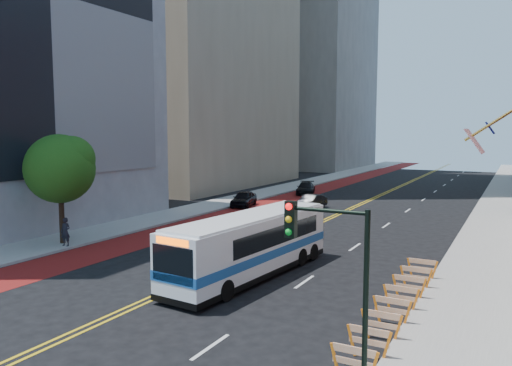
{
  "coord_description": "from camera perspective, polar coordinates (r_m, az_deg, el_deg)",
  "views": [
    {
      "loc": [
        13.45,
        -15.11,
        7.0
      ],
      "look_at": [
        1.17,
        8.0,
        4.3
      ],
      "focal_mm": 35.0,
      "sensor_mm": 36.0,
      "label": 1
    }
  ],
  "objects": [
    {
      "name": "car_b",
      "position": [
        45.54,
        6.27,
        -2.15
      ],
      "size": [
        1.91,
        4.1,
        1.3
      ],
      "primitive_type": "imported",
      "rotation": [
        0.0,
        0.0,
        -0.14
      ],
      "color": "black",
      "rests_on": "ground"
    },
    {
      "name": "car_a",
      "position": [
        46.76,
        -1.41,
        -1.8
      ],
      "size": [
        2.66,
        4.57,
        1.46
      ],
      "primitive_type": "imported",
      "rotation": [
        0.0,
        0.0,
        0.23
      ],
      "color": "black",
      "rests_on": "ground"
    },
    {
      "name": "transit_bus",
      "position": [
        24.29,
        -0.42,
        -6.98
      ],
      "size": [
        3.42,
        11.21,
        3.03
      ],
      "rotation": [
        0.0,
        0.0,
        -0.09
      ],
      "color": "white",
      "rests_on": "ground"
    },
    {
      "name": "bus_lane_paint",
      "position": [
        50.48,
        2.42,
        -2.07
      ],
      "size": [
        3.6,
        140.0,
        0.01
      ],
      "primitive_type": "cube",
      "color": "maroon",
      "rests_on": "ground"
    },
    {
      "name": "ground",
      "position": [
        21.41,
        -13.29,
        -13.35
      ],
      "size": [
        160.0,
        160.0,
        0.0
      ],
      "primitive_type": "plane",
      "color": "black",
      "rests_on": "ground"
    },
    {
      "name": "lane_dashes",
      "position": [
        54.27,
        18.58,
        -1.81
      ],
      "size": [
        0.14,
        98.2,
        0.01
      ],
      "color": "silver",
      "rests_on": "ground"
    },
    {
      "name": "center_line_inner",
      "position": [
        47.64,
        11.06,
        -2.65
      ],
      "size": [
        0.14,
        140.0,
        0.01
      ],
      "primitive_type": "cube",
      "color": "gold",
      "rests_on": "ground"
    },
    {
      "name": "traffic_signal",
      "position": [
        12.71,
        8.6,
        -9.12
      ],
      "size": [
        2.21,
        0.34,
        5.07
      ],
      "color": "black",
      "rests_on": "sidewalk_right"
    },
    {
      "name": "car_c",
      "position": [
        56.1,
        5.7,
        -0.6
      ],
      "size": [
        3.19,
        4.98,
        1.34
      ],
      "primitive_type": "imported",
      "rotation": [
        0.0,
        0.0,
        0.31
      ],
      "color": "black",
      "rests_on": "ground"
    },
    {
      "name": "center_line_outer",
      "position": [
        47.54,
        11.47,
        -2.68
      ],
      "size": [
        0.14,
        140.0,
        0.01
      ],
      "primitive_type": "cube",
      "color": "gold",
      "rests_on": "ground"
    },
    {
      "name": "pedestrian",
      "position": [
        32.17,
        -20.94,
        -5.23
      ],
      "size": [
        0.69,
        0.52,
        1.71
      ],
      "primitive_type": "imported",
      "rotation": [
        0.0,
        0.0,
        0.19
      ],
      "color": "black",
      "rests_on": "sidewalk_left"
    },
    {
      "name": "street_tree",
      "position": [
        32.58,
        -21.4,
        1.82
      ],
      "size": [
        4.2,
        4.2,
        6.7
      ],
      "color": "black",
      "rests_on": "sidewalk_left"
    },
    {
      "name": "sidewalk_left",
      "position": [
        52.26,
        -1.44,
        -1.71
      ],
      "size": [
        4.0,
        140.0,
        0.15
      ],
      "primitive_type": "cube",
      "color": "gray",
      "rests_on": "ground"
    },
    {
      "name": "construction_barriers",
      "position": [
        19.96,
        15.79,
        -12.8
      ],
      "size": [
        1.42,
        10.91,
        1.0
      ],
      "color": "orange",
      "rests_on": "ground"
    },
    {
      "name": "sidewalk_right",
      "position": [
        45.66,
        25.86,
        -3.42
      ],
      "size": [
        4.0,
        140.0,
        0.15
      ],
      "primitive_type": "cube",
      "color": "gray",
      "rests_on": "ground"
    }
  ]
}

